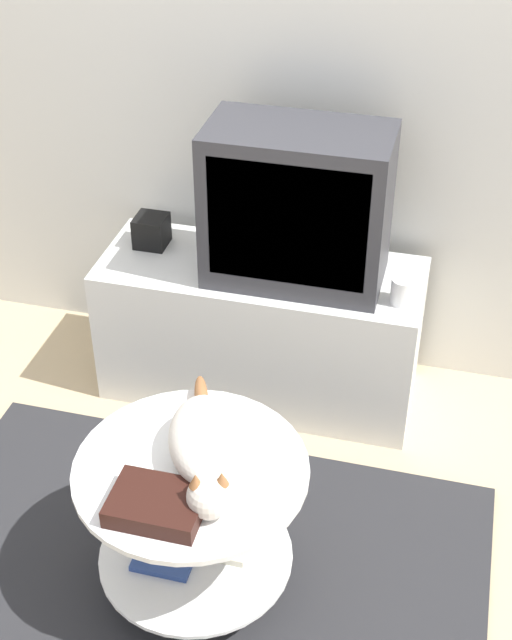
% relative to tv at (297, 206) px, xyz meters
% --- Properties ---
extents(ground_plane, '(12.00, 12.00, 0.00)m').
position_rel_tv_xyz_m(ground_plane, '(-0.11, -0.96, -0.82)').
color(ground_plane, tan).
extents(wall_back, '(8.00, 0.05, 2.60)m').
position_rel_tv_xyz_m(wall_back, '(-0.11, 0.33, 0.48)').
color(wall_back, silver).
rests_on(wall_back, ground_plane).
extents(rug, '(1.80, 1.25, 0.02)m').
position_rel_tv_xyz_m(rug, '(-0.11, -0.96, -0.81)').
color(rug, '#28282B').
rests_on(rug, ground_plane).
extents(tv_stand, '(1.17, 0.45, 0.55)m').
position_rel_tv_xyz_m(tv_stand, '(-0.13, 0.02, -0.55)').
color(tv_stand, silver).
rests_on(tv_stand, ground_plane).
extents(tv, '(0.61, 0.33, 0.55)m').
position_rel_tv_xyz_m(tv, '(0.00, 0.00, 0.00)').
color(tv, '#333338').
rests_on(tv, tv_stand).
extents(speaker, '(0.12, 0.12, 0.12)m').
position_rel_tv_xyz_m(speaker, '(-0.56, 0.08, -0.22)').
color(speaker, black).
rests_on(speaker, tv_stand).
extents(mug, '(0.08, 0.08, 0.09)m').
position_rel_tv_xyz_m(mug, '(0.38, -0.07, -0.23)').
color(mug, white).
rests_on(mug, tv_stand).
extents(coffee_table, '(0.65, 0.65, 0.49)m').
position_rel_tv_xyz_m(coffee_table, '(-0.08, -0.95, -0.50)').
color(coffee_table, '#B2B2B7').
rests_on(coffee_table, rug).
extents(dvd_box, '(0.24, 0.18, 0.05)m').
position_rel_tv_xyz_m(dvd_box, '(-0.11, -1.13, -0.29)').
color(dvd_box, black).
rests_on(dvd_box, coffee_table).
extents(cat, '(0.30, 0.55, 0.14)m').
position_rel_tv_xyz_m(cat, '(-0.04, -0.93, -0.25)').
color(cat, silver).
rests_on(cat, coffee_table).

